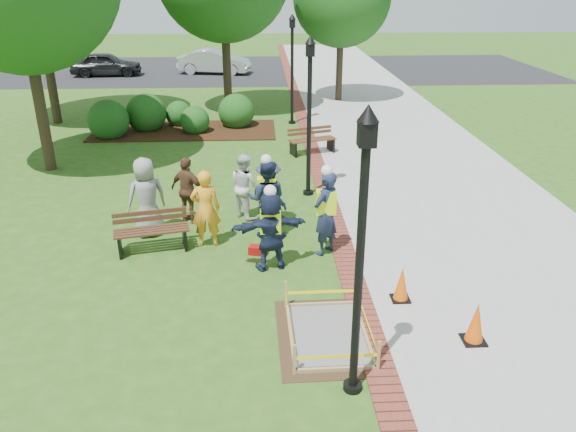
{
  "coord_description": "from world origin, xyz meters",
  "views": [
    {
      "loc": [
        -0.04,
        -9.56,
        5.69
      ],
      "look_at": [
        0.5,
        1.2,
        1.0
      ],
      "focal_mm": 35.0,
      "sensor_mm": 36.0,
      "label": 1
    }
  ],
  "objects_px": {
    "cone_front": "(476,324)",
    "hivis_worker_c": "(267,197)",
    "wet_concrete_pad": "(328,324)",
    "hivis_worker_a": "(271,228)",
    "hivis_worker_b": "(326,211)",
    "lamp_near": "(361,239)",
    "bench_near": "(152,239)"
  },
  "relations": [
    {
      "from": "cone_front",
      "to": "hivis_worker_c",
      "type": "height_order",
      "value": "hivis_worker_c"
    },
    {
      "from": "wet_concrete_pad",
      "to": "cone_front",
      "type": "height_order",
      "value": "cone_front"
    },
    {
      "from": "hivis_worker_a",
      "to": "hivis_worker_c",
      "type": "relative_size",
      "value": 0.93
    },
    {
      "from": "hivis_worker_b",
      "to": "hivis_worker_c",
      "type": "bearing_deg",
      "value": 143.46
    },
    {
      "from": "wet_concrete_pad",
      "to": "hivis_worker_a",
      "type": "height_order",
      "value": "hivis_worker_a"
    },
    {
      "from": "wet_concrete_pad",
      "to": "hivis_worker_c",
      "type": "distance_m",
      "value": 4.21
    },
    {
      "from": "wet_concrete_pad",
      "to": "hivis_worker_b",
      "type": "height_order",
      "value": "hivis_worker_b"
    },
    {
      "from": "hivis_worker_b",
      "to": "hivis_worker_c",
      "type": "height_order",
      "value": "hivis_worker_b"
    },
    {
      "from": "wet_concrete_pad",
      "to": "lamp_near",
      "type": "distance_m",
      "value": 2.62
    },
    {
      "from": "hivis_worker_b",
      "to": "lamp_near",
      "type": "bearing_deg",
      "value": -90.9
    },
    {
      "from": "wet_concrete_pad",
      "to": "hivis_worker_b",
      "type": "distance_m",
      "value": 3.21
    },
    {
      "from": "hivis_worker_a",
      "to": "hivis_worker_c",
      "type": "distance_m",
      "value": 1.56
    },
    {
      "from": "lamp_near",
      "to": "hivis_worker_a",
      "type": "xyz_separation_m",
      "value": [
        -1.12,
        3.81,
        -1.56
      ]
    },
    {
      "from": "lamp_near",
      "to": "hivis_worker_a",
      "type": "height_order",
      "value": "lamp_near"
    },
    {
      "from": "hivis_worker_b",
      "to": "hivis_worker_a",
      "type": "bearing_deg",
      "value": -152.15
    },
    {
      "from": "lamp_near",
      "to": "hivis_worker_c",
      "type": "height_order",
      "value": "lamp_near"
    },
    {
      "from": "lamp_near",
      "to": "hivis_worker_b",
      "type": "xyz_separation_m",
      "value": [
        0.07,
        4.44,
        -1.48
      ]
    },
    {
      "from": "cone_front",
      "to": "bench_near",
      "type": "bearing_deg",
      "value": 148.21
    },
    {
      "from": "hivis_worker_a",
      "to": "lamp_near",
      "type": "bearing_deg",
      "value": -73.54
    },
    {
      "from": "cone_front",
      "to": "hivis_worker_b",
      "type": "distance_m",
      "value": 4.05
    },
    {
      "from": "hivis_worker_c",
      "to": "hivis_worker_b",
      "type": "bearing_deg",
      "value": -36.54
    },
    {
      "from": "wet_concrete_pad",
      "to": "hivis_worker_c",
      "type": "bearing_deg",
      "value": 103.45
    },
    {
      "from": "hivis_worker_a",
      "to": "hivis_worker_b",
      "type": "distance_m",
      "value": 1.35
    },
    {
      "from": "lamp_near",
      "to": "hivis_worker_a",
      "type": "bearing_deg",
      "value": 106.46
    },
    {
      "from": "bench_near",
      "to": "hivis_worker_c",
      "type": "xyz_separation_m",
      "value": [
        2.55,
        0.64,
        0.7
      ]
    },
    {
      "from": "lamp_near",
      "to": "hivis_worker_c",
      "type": "distance_m",
      "value": 5.69
    },
    {
      "from": "wet_concrete_pad",
      "to": "cone_front",
      "type": "bearing_deg",
      "value": -6.71
    },
    {
      "from": "bench_near",
      "to": "lamp_near",
      "type": "distance_m",
      "value": 6.41
    },
    {
      "from": "bench_near",
      "to": "hivis_worker_a",
      "type": "xyz_separation_m",
      "value": [
        2.6,
        -0.92,
        0.64
      ]
    },
    {
      "from": "bench_near",
      "to": "hivis_worker_b",
      "type": "bearing_deg",
      "value": -4.34
    },
    {
      "from": "wet_concrete_pad",
      "to": "hivis_worker_a",
      "type": "relative_size",
      "value": 1.27
    },
    {
      "from": "hivis_worker_a",
      "to": "hivis_worker_c",
      "type": "xyz_separation_m",
      "value": [
        -0.05,
        1.56,
        0.07
      ]
    }
  ]
}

